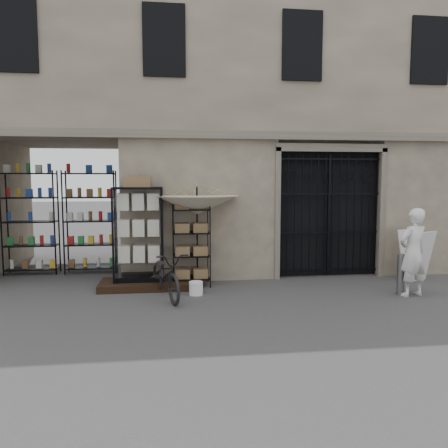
{
  "coord_description": "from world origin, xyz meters",
  "views": [
    {
      "loc": [
        -1.93,
        -7.63,
        2.27
      ],
      "look_at": [
        -0.8,
        1.4,
        1.35
      ],
      "focal_mm": 35.0,
      "sensor_mm": 36.0,
      "label": 1
    }
  ],
  "objects": [
    {
      "name": "white_bucket",
      "position": [
        -1.43,
        0.85,
        0.13
      ],
      "size": [
        0.33,
        0.33,
        0.26
      ],
      "primitive_type": "cylinder",
      "rotation": [
        0.0,
        0.0,
        -0.25
      ],
      "color": "white",
      "rests_on": "ground"
    },
    {
      "name": "steel_bollard",
      "position": [
        2.62,
        0.4,
        0.4
      ],
      "size": [
        0.19,
        0.19,
        0.8
      ],
      "primitive_type": "cylinder",
      "rotation": [
        0.0,
        0.0,
        0.35
      ],
      "color": "slate",
      "rests_on": "ground"
    },
    {
      "name": "iron_gate",
      "position": [
        1.75,
        2.28,
        1.5
      ],
      "size": [
        2.5,
        0.21,
        3.0
      ],
      "color": "black",
      "rests_on": "ground"
    },
    {
      "name": "display_cabinet",
      "position": [
        -2.59,
        1.66,
        1.04
      ],
      "size": [
        1.07,
        0.75,
        2.14
      ],
      "rotation": [
        0.0,
        0.0,
        -0.15
      ],
      "color": "black",
      "rests_on": "step_platform"
    },
    {
      "name": "shopkeeper",
      "position": [
        2.77,
        0.25,
        0.0
      ],
      "size": [
        1.09,
        1.84,
        0.41
      ],
      "primitive_type": "imported",
      "rotation": [
        0.0,
        0.0,
        3.43
      ],
      "color": "silver",
      "rests_on": "ground"
    },
    {
      "name": "bicycle",
      "position": [
        -2.02,
        0.72,
        0.0
      ],
      "size": [
        0.84,
        1.05,
        1.74
      ],
      "primitive_type": "imported",
      "rotation": [
        0.0,
        0.0,
        0.29
      ],
      "color": "black",
      "rests_on": "ground"
    },
    {
      "name": "shop_shelving",
      "position": [
        -4.55,
        3.3,
        1.25
      ],
      "size": [
        2.7,
        0.5,
        2.5
      ],
      "primitive_type": "cube",
      "color": "black",
      "rests_on": "ground"
    },
    {
      "name": "ground",
      "position": [
        0.0,
        0.0,
        0.0
      ],
      "size": [
        80.0,
        80.0,
        0.0
      ],
      "primitive_type": "plane",
      "color": "black",
      "rests_on": "ground"
    },
    {
      "name": "wire_rack",
      "position": [
        -1.48,
        1.65,
        0.86
      ],
      "size": [
        0.88,
        0.72,
        1.75
      ],
      "rotation": [
        0.0,
        0.0,
        0.26
      ],
      "color": "black",
      "rests_on": "ground"
    },
    {
      "name": "easel_sign",
      "position": [
        3.54,
        1.41,
        0.59
      ],
      "size": [
        0.73,
        0.78,
        1.13
      ],
      "rotation": [
        0.0,
        0.0,
        0.39
      ],
      "color": "silver",
      "rests_on": "ground"
    },
    {
      "name": "shop_recess",
      "position": [
        -4.5,
        2.8,
        1.5
      ],
      "size": [
        3.0,
        1.7,
        3.0
      ],
      "primitive_type": "cube",
      "color": "black",
      "rests_on": "ground"
    },
    {
      "name": "step_platform",
      "position": [
        -2.4,
        1.55,
        0.07
      ],
      "size": [
        2.0,
        0.9,
        0.15
      ],
      "primitive_type": "cube",
      "color": "black",
      "rests_on": "ground"
    },
    {
      "name": "main_building",
      "position": [
        0.0,
        4.0,
        4.5
      ],
      "size": [
        14.0,
        4.0,
        9.0
      ],
      "primitive_type": "cube",
      "color": "gray",
      "rests_on": "ground"
    },
    {
      "name": "market_umbrella",
      "position": [
        -1.34,
        1.72,
        1.84
      ],
      "size": [
        1.65,
        1.68,
        2.56
      ],
      "rotation": [
        0.0,
        0.0,
        -0.06
      ],
      "color": "black",
      "rests_on": "ground"
    }
  ]
}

